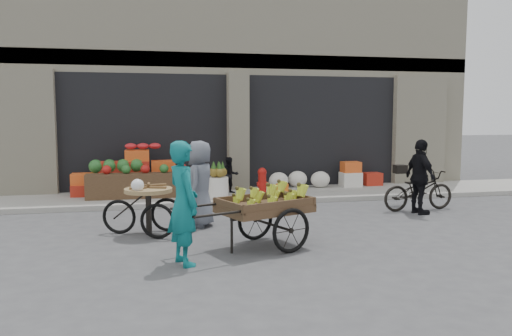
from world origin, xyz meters
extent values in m
plane|color=#424244|center=(0.00, 0.00, 0.00)|extent=(80.00, 80.00, 0.00)
cube|color=gray|center=(0.00, 4.10, 0.06)|extent=(18.00, 2.20, 0.12)
cube|color=beige|center=(0.00, 8.20, 3.50)|extent=(14.00, 6.00, 7.00)
cube|color=gray|center=(0.00, 5.35, 3.60)|extent=(14.00, 0.30, 0.40)
cube|color=black|center=(-2.48, 6.00, 1.67)|extent=(4.40, 1.60, 3.10)
cube|color=black|center=(2.48, 6.00, 1.67)|extent=(4.40, 1.60, 3.10)
cube|color=beige|center=(0.00, 5.15, 1.67)|extent=(0.55, 0.80, 3.22)
cube|color=brown|center=(-2.48, 3.95, 0.42)|extent=(2.80, 0.45, 0.60)
sphere|color=#1E5923|center=(-3.17, 4.45, 0.86)|extent=(0.34, 0.34, 0.34)
cylinder|color=silver|center=(-0.75, 3.60, 0.37)|extent=(0.52, 0.52, 0.50)
cylinder|color=#A5140F|center=(0.35, 3.55, 0.40)|extent=(0.20, 0.20, 0.56)
sphere|color=#A5140F|center=(0.35, 3.55, 0.72)|extent=(0.22, 0.22, 0.22)
cylinder|color=orange|center=(0.85, 3.50, 0.27)|extent=(0.32, 0.32, 0.30)
ellipsoid|color=silver|center=(1.68, 4.70, 0.34)|extent=(1.70, 0.60, 0.44)
imported|color=black|center=(-0.35, 4.20, 0.58)|extent=(0.51, 0.43, 0.93)
cube|color=brown|center=(-0.59, -0.75, 0.64)|extent=(1.63, 1.36, 0.12)
torus|color=black|center=(-0.27, -1.15, 0.35)|extent=(0.67, 0.32, 0.70)
torus|color=black|center=(-0.63, -0.23, 0.35)|extent=(0.67, 0.32, 0.70)
cylinder|color=black|center=(-1.16, -0.98, 0.29)|extent=(0.05, 0.05, 0.58)
imported|color=#0D6669|center=(-1.92, -1.39, 0.88)|extent=(0.61, 0.75, 1.76)
cylinder|color=#9E7F51|center=(-2.40, 0.53, 0.80)|extent=(1.07, 1.07, 0.07)
cube|color=black|center=(-2.40, 0.53, 0.40)|extent=(0.10, 0.10, 0.80)
torus|color=black|center=(-2.26, 0.18, 0.31)|extent=(0.61, 0.26, 0.62)
torus|color=black|center=(-2.08, 0.71, 0.31)|extent=(0.61, 0.26, 0.62)
torus|color=black|center=(-2.92, 0.71, 0.31)|extent=(0.61, 0.26, 0.62)
imported|color=slate|center=(-1.44, 1.02, 0.82)|extent=(0.79, 0.94, 1.64)
imported|color=black|center=(3.49, 1.62, 0.45)|extent=(1.75, 0.72, 0.90)
imported|color=black|center=(3.29, 1.22, 0.81)|extent=(0.46, 0.97, 1.61)
camera|label=1|loc=(-2.38, -8.38, 2.11)|focal=35.00mm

